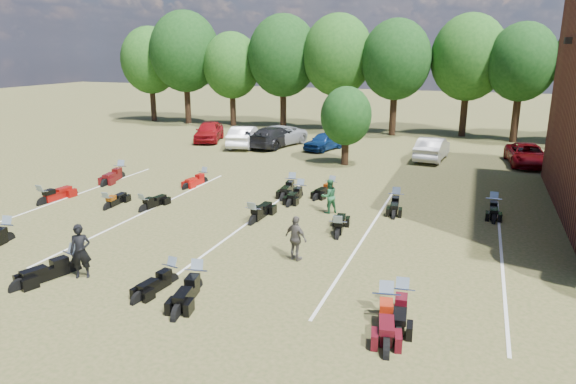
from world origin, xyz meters
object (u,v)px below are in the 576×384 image
at_px(motorcycle_3, 171,282).
at_px(car_0, 209,131).
at_px(person_green, 329,196).
at_px(motorcycle_7, 44,204).
at_px(car_4, 324,141).
at_px(motorcycle_14, 121,178).
at_px(person_grey, 296,238).
at_px(person_black, 81,251).

bearing_deg(motorcycle_3, car_0, 123.65).
bearing_deg(person_green, motorcycle_7, -28.59).
distance_m(car_0, person_green, 20.46).
distance_m(car_4, motorcycle_3, 23.12).
xyz_separation_m(motorcycle_7, motorcycle_14, (0.12, 5.61, 0.00)).
bearing_deg(person_grey, car_4, -53.59).
height_order(car_4, motorcycle_14, car_4).
distance_m(person_grey, motorcycle_3, 4.43).
height_order(person_black, motorcycle_7, person_black).
relative_size(person_black, person_green, 1.15).
bearing_deg(car_4, car_0, -164.39).
xyz_separation_m(car_4, motorcycle_14, (-8.51, -12.24, -0.65)).
height_order(person_black, person_grey, person_black).
bearing_deg(motorcycle_3, person_black, -159.71).
xyz_separation_m(car_4, person_grey, (4.88, -19.98, 0.16)).
bearing_deg(person_green, motorcycle_3, 29.35).
height_order(car_0, person_black, person_black).
bearing_deg(person_grey, person_green, -63.16).
bearing_deg(car_4, motorcycle_3, -67.98).
bearing_deg(motorcycle_14, person_grey, -39.89).
bearing_deg(car_4, person_green, -55.15).
relative_size(person_black, motorcycle_3, 0.87).
distance_m(car_4, person_green, 15.09).
distance_m(car_0, car_4, 9.71).
xyz_separation_m(person_black, motorcycle_14, (-7.41, 11.46, -0.89)).
bearing_deg(car_4, motorcycle_14, -107.20).
distance_m(person_black, motorcycle_3, 3.09).
distance_m(motorcycle_3, motorcycle_7, 11.63).
bearing_deg(car_0, motorcycle_14, -102.30).
bearing_deg(person_green, motorcycle_14, -52.79).
distance_m(car_4, person_black, 23.73).
bearing_deg(motorcycle_7, motorcycle_3, 157.73).
xyz_separation_m(person_green, motorcycle_3, (-2.69, -8.64, -0.78)).
bearing_deg(motorcycle_3, motorcycle_7, 161.00).
height_order(car_0, person_green, car_0).
height_order(person_green, motorcycle_3, person_green).
height_order(motorcycle_3, motorcycle_7, motorcycle_7).
relative_size(motorcycle_3, motorcycle_7, 0.84).
bearing_deg(motorcycle_14, car_0, 85.55).
bearing_deg(car_4, person_grey, -58.68).
distance_m(motorcycle_3, motorcycle_14, 14.92).
height_order(car_4, motorcycle_7, car_4).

